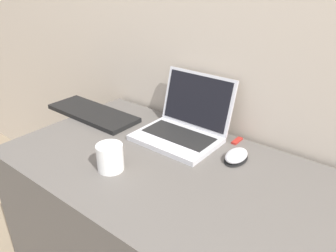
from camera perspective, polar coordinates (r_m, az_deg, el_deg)
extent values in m
cube|color=#5B5651|center=(1.38, -0.66, -19.52)|extent=(1.16, 0.68, 0.74)
cube|color=silver|center=(1.28, 1.39, -2.24)|extent=(0.32, 0.23, 0.02)
cube|color=black|center=(1.29, 1.85, -1.51)|extent=(0.28, 0.12, 0.00)
cube|color=silver|center=(1.34, 5.15, 4.48)|extent=(0.32, 0.07, 0.22)
cube|color=black|center=(1.33, 5.02, 4.47)|extent=(0.29, 0.06, 0.20)
cylinder|color=white|center=(1.11, -10.05, -5.40)|extent=(0.09, 0.09, 0.09)
cylinder|color=black|center=(1.09, -10.22, -3.51)|extent=(0.08, 0.08, 0.01)
ellipsoid|color=black|center=(1.19, 11.75, -5.71)|extent=(0.07, 0.11, 0.01)
ellipsoid|color=silver|center=(1.18, 11.82, -5.05)|extent=(0.07, 0.11, 0.04)
cube|color=black|center=(1.55, -12.99, 2.21)|extent=(0.46, 0.17, 0.02)
cube|color=#B2261E|center=(1.31, 11.94, -2.53)|extent=(0.02, 0.06, 0.01)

